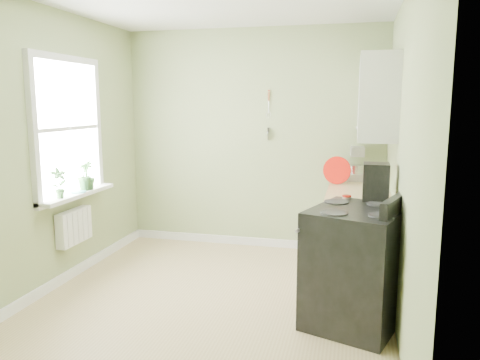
% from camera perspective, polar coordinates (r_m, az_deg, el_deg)
% --- Properties ---
extents(floor, '(3.20, 3.60, 0.02)m').
position_cam_1_polar(floor, '(4.44, -3.61, -14.73)').
color(floor, tan).
rests_on(floor, ground).
extents(wall_back, '(3.20, 0.02, 2.70)m').
position_cam_1_polar(wall_back, '(5.83, 1.58, 4.91)').
color(wall_back, '#9AA873').
rests_on(wall_back, floor).
extents(wall_left, '(0.02, 3.60, 2.70)m').
position_cam_1_polar(wall_left, '(4.82, -22.42, 3.26)').
color(wall_left, '#9AA873').
rests_on(wall_left, floor).
extents(wall_right, '(0.02, 3.60, 2.70)m').
position_cam_1_polar(wall_right, '(3.91, 19.32, 2.18)').
color(wall_right, '#9AA873').
rests_on(wall_right, floor).
extents(base_cabinets, '(0.60, 1.60, 0.87)m').
position_cam_1_polar(base_cabinets, '(5.06, 14.18, -6.62)').
color(base_cabinets, white).
rests_on(base_cabinets, floor).
extents(countertop, '(0.64, 1.60, 0.04)m').
position_cam_1_polar(countertop, '(4.95, 14.27, -1.55)').
color(countertop, '#D9C085').
rests_on(countertop, base_cabinets).
extents(upper_cabinets, '(0.35, 1.40, 0.80)m').
position_cam_1_polar(upper_cabinets, '(4.97, 16.30, 9.54)').
color(upper_cabinets, white).
rests_on(upper_cabinets, wall_right).
extents(window, '(0.06, 1.14, 1.44)m').
position_cam_1_polar(window, '(5.03, -20.30, 5.91)').
color(window, white).
rests_on(window, wall_left).
extents(window_sill, '(0.18, 1.14, 0.04)m').
position_cam_1_polar(window_sill, '(5.07, -19.19, -1.65)').
color(window_sill, white).
rests_on(window_sill, wall_left).
extents(radiator, '(0.12, 0.50, 0.35)m').
position_cam_1_polar(radiator, '(5.12, -19.57, -5.36)').
color(radiator, white).
rests_on(radiator, wall_left).
extents(wall_utensils, '(0.02, 0.14, 0.58)m').
position_cam_1_polar(wall_utensils, '(5.74, 3.49, 6.98)').
color(wall_utensils, '#D9C085').
rests_on(wall_utensils, wall_back).
extents(stove, '(0.93, 0.97, 1.09)m').
position_cam_1_polar(stove, '(3.99, 13.95, -10.10)').
color(stove, black).
rests_on(stove, floor).
extents(stand_mixer, '(0.24, 0.38, 0.44)m').
position_cam_1_polar(stand_mixer, '(5.65, 14.02, 1.91)').
color(stand_mixer, '#B2B2B7').
rests_on(stand_mixer, countertop).
extents(kettle, '(0.18, 0.11, 0.19)m').
position_cam_1_polar(kettle, '(5.59, 11.82, 0.94)').
color(kettle, silver).
rests_on(kettle, countertop).
extents(coffee_maker, '(0.22, 0.24, 0.38)m').
position_cam_1_polar(coffee_maker, '(4.23, 16.16, -0.71)').
color(coffee_maker, black).
rests_on(coffee_maker, countertop).
extents(red_tray, '(0.31, 0.12, 0.31)m').
position_cam_1_polar(red_tray, '(5.29, 11.73, 1.16)').
color(red_tray, '#A41008').
rests_on(red_tray, countertop).
extents(jar, '(0.08, 0.08, 0.09)m').
position_cam_1_polar(jar, '(4.25, 12.86, -2.39)').
color(jar, tan).
rests_on(jar, countertop).
extents(plant_a, '(0.17, 0.19, 0.30)m').
position_cam_1_polar(plant_a, '(4.78, -21.21, -0.34)').
color(plant_a, '#35612E').
rests_on(plant_a, window_sill).
extents(plant_b, '(0.17, 0.20, 0.32)m').
position_cam_1_polar(plant_b, '(5.15, -18.38, 0.58)').
color(plant_b, '#35612E').
rests_on(plant_b, window_sill).
extents(plant_c, '(0.23, 0.23, 0.29)m').
position_cam_1_polar(plant_c, '(5.18, -18.16, 0.51)').
color(plant_c, '#35612E').
rests_on(plant_c, window_sill).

